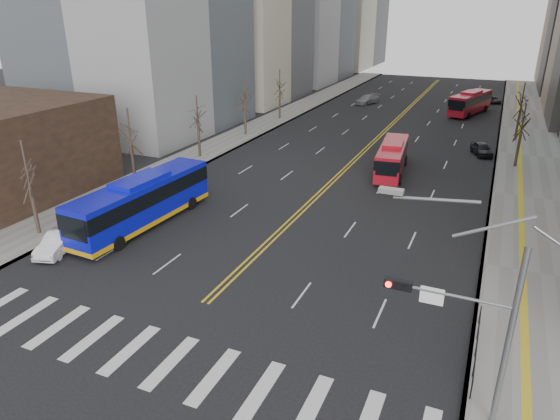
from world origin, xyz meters
name	(u,v)px	position (x,y,z in m)	size (l,w,h in m)	color
ground	(150,356)	(0.00, 0.00, 0.00)	(220.00, 220.00, 0.00)	black
sidewalk_right	(529,156)	(17.50, 45.00, 0.07)	(7.00, 130.00, 0.15)	gray
sidewalk_left	(256,128)	(-16.50, 45.00, 0.07)	(5.00, 130.00, 0.15)	gray
crosswalk	(150,356)	(0.00, 0.00, 0.01)	(26.70, 4.00, 0.01)	silver
centerline	(392,124)	(0.00, 55.00, 0.01)	(0.55, 100.00, 0.01)	gold
signal_mast	(471,314)	(13.77, 2.00, 4.86)	(5.37, 0.37, 9.39)	gray
pedestrian_railing	(477,345)	(14.30, 6.00, 0.82)	(0.06, 6.06, 1.02)	black
street_trees	(290,112)	(-7.18, 34.55, 4.87)	(35.20, 47.20, 7.60)	#32271E
blue_bus	(142,200)	(-10.04, 12.60, 1.99)	(3.53, 13.26, 3.80)	#0C10C1
red_bus_near	(392,156)	(4.59, 32.86, 1.80)	(3.36, 10.23, 3.22)	#B51321
red_bus_far	(470,101)	(9.41, 67.04, 1.96)	(5.62, 11.39, 3.53)	#B51321
car_white	(59,242)	(-12.50, 6.58, 0.71)	(1.50, 4.31, 1.42)	silver
car_dark_mid	(482,149)	(12.50, 43.52, 0.70)	(1.65, 4.11, 1.40)	black
car_silver	(367,99)	(-7.28, 69.39, 0.76)	(2.12, 5.21, 1.51)	gray
car_dark_far	(493,100)	(12.50, 78.91, 0.54)	(1.78, 3.87, 1.07)	black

